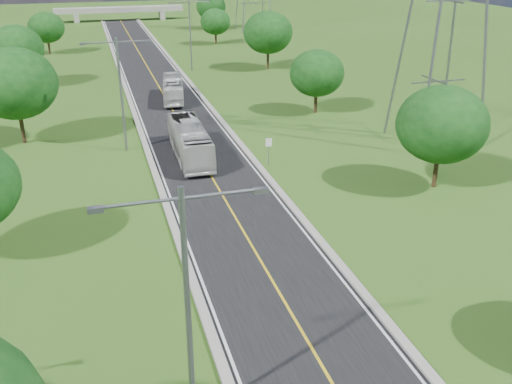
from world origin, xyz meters
TOP-DOWN VIEW (x-y plane):
  - ground at (0.00, 60.00)m, footprint 260.00×260.00m
  - road at (0.00, 66.00)m, footprint 8.00×150.00m
  - curb_left at (-4.25, 66.00)m, footprint 0.50×150.00m
  - curb_right at (4.25, 66.00)m, footprint 0.50×150.00m
  - speed_limit_sign at (5.20, 37.98)m, footprint 0.55×0.09m
  - overpass at (0.00, 140.00)m, footprint 30.00×3.00m
  - streetlight_near_left at (-6.00, 12.00)m, footprint 5.90×0.25m
  - streetlight_mid_left at (-6.00, 45.00)m, footprint 5.90×0.25m
  - streetlight_far_right at (6.00, 78.00)m, footprint 5.90×0.25m
  - tree_lc at (-15.00, 50.00)m, footprint 7.56×7.56m
  - tree_ld at (-17.00, 74.00)m, footprint 6.72×6.72m
  - tree_le at (-14.50, 98.00)m, footprint 5.88×5.88m
  - tree_rb at (16.00, 30.00)m, footprint 6.72×6.72m
  - tree_rc at (15.00, 52.00)m, footprint 5.88×5.88m
  - tree_rd at (17.00, 76.00)m, footprint 7.14×7.14m
  - tree_re at (14.50, 100.00)m, footprint 5.46×5.46m
  - tree_rf at (18.00, 120.00)m, footprint 6.30×6.30m
  - bus_outbound at (0.80, 61.60)m, footprint 3.52×9.72m
  - bus_inbound at (-0.80, 41.59)m, footprint 2.79×10.87m

SIDE VIEW (x-z plane):
  - ground at x=0.00m, z-range 0.00..0.00m
  - road at x=0.00m, z-range 0.00..0.06m
  - curb_left at x=-4.25m, z-range 0.00..0.22m
  - curb_right at x=4.25m, z-range 0.00..0.22m
  - bus_outbound at x=0.80m, z-range 0.06..2.71m
  - bus_inbound at x=-0.80m, z-range 0.06..3.07m
  - speed_limit_sign at x=5.20m, z-range 0.40..2.80m
  - overpass at x=0.00m, z-range 0.81..4.01m
  - tree_re at x=14.50m, z-range 0.85..7.20m
  - tree_le at x=-14.50m, z-range 0.91..7.75m
  - tree_rc at x=15.00m, z-range 0.91..7.75m
  - tree_rf at x=18.00m, z-range 0.98..8.31m
  - tree_ld at x=-17.00m, z-range 1.05..8.86m
  - tree_rb at x=16.00m, z-range 1.05..8.86m
  - tree_rd at x=17.00m, z-range 1.11..9.42m
  - tree_lc at x=-15.00m, z-range 1.18..9.97m
  - streetlight_near_left at x=-6.00m, z-range 0.94..10.94m
  - streetlight_mid_left at x=-6.00m, z-range 0.94..10.94m
  - streetlight_far_right at x=6.00m, z-range 0.94..10.94m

